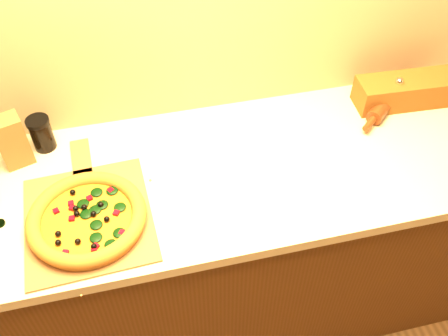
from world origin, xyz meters
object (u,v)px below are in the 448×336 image
pizza (87,218)px  pepper_grinder (395,95)px  dark_jar (42,133)px  rolling_pin (389,98)px  pizza_peel (88,214)px

pizza → pepper_grinder: size_ratio=2.76×
dark_jar → pizza: bearing=-71.2°
pepper_grinder → dark_jar: pepper_grinder is taller
pepper_grinder → rolling_pin: (-0.01, 0.01, -0.02)m
pizza → pepper_grinder: bearing=14.8°
rolling_pin → dark_jar: (-1.25, 0.06, 0.03)m
pizza_peel → rolling_pin: bearing=11.3°
pizza → rolling_pin: size_ratio=1.06×
dark_jar → pizza_peel: bearing=-69.4°
pizza_peel → pizza: pizza is taller
pizza → rolling_pin: same height
pizza_peel → rolling_pin: (1.13, 0.28, 0.02)m
rolling_pin → dark_jar: bearing=177.2°
pepper_grinder → rolling_pin: bearing=131.9°
pepper_grinder → dark_jar: size_ratio=1.03×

